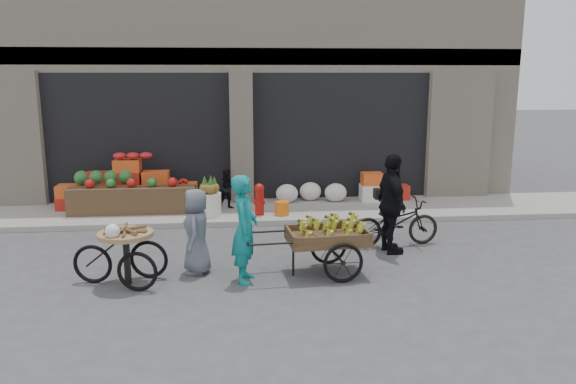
{
  "coord_description": "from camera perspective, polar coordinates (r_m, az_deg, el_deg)",
  "views": [
    {
      "loc": [
        -0.18,
        -8.57,
        3.2
      ],
      "look_at": [
        0.77,
        1.31,
        1.1
      ],
      "focal_mm": 35.0,
      "sensor_mm": 36.0,
      "label": 1
    }
  ],
  "objects": [
    {
      "name": "pineapple_bin",
      "position": [
        12.51,
        -7.98,
        -1.25
      ],
      "size": [
        0.52,
        0.52,
        0.5
      ],
      "primitive_type": "cylinder",
      "color": "silver",
      "rests_on": "sidewalk"
    },
    {
      "name": "fruit_display",
      "position": [
        13.39,
        -15.31,
        0.64
      ],
      "size": [
        3.1,
        1.12,
        1.24
      ],
      "color": "#B12518",
      "rests_on": "sidewalk"
    },
    {
      "name": "seated_person",
      "position": [
        13.04,
        -6.14,
        0.3
      ],
      "size": [
        0.51,
        0.43,
        0.93
      ],
      "primitive_type": "imported",
      "rotation": [
        0.0,
        0.0,
        0.17
      ],
      "color": "black",
      "rests_on": "sidewalk"
    },
    {
      "name": "vendor_grey",
      "position": [
        9.21,
        -9.29,
        -3.96
      ],
      "size": [
        0.47,
        0.7,
        1.4
      ],
      "primitive_type": "imported",
      "rotation": [
        0.0,
        0.0,
        -1.61
      ],
      "color": "slate",
      "rests_on": "ground"
    },
    {
      "name": "right_bay_goods",
      "position": [
        13.85,
        6.25,
        0.24
      ],
      "size": [
        3.35,
        0.6,
        0.7
      ],
      "color": "silver",
      "rests_on": "sidewalk"
    },
    {
      "name": "sidewalk",
      "position": [
        13.06,
        -4.56,
        -2.01
      ],
      "size": [
        18.0,
        2.2,
        0.12
      ],
      "primitive_type": "cube",
      "color": "gray",
      "rests_on": "ground"
    },
    {
      "name": "fire_hydrant",
      "position": [
        12.43,
        -2.93,
        -0.6
      ],
      "size": [
        0.22,
        0.22,
        0.71
      ],
      "color": "#A5140F",
      "rests_on": "sidewalk"
    },
    {
      "name": "vendor_woman",
      "position": [
        8.71,
        -4.41,
        -3.76
      ],
      "size": [
        0.5,
        0.67,
        1.7
      ],
      "primitive_type": "imported",
      "rotation": [
        0.0,
        0.0,
        1.42
      ],
      "color": "#107D7C",
      "rests_on": "ground"
    },
    {
      "name": "bicycle",
      "position": [
        10.77,
        10.83,
        -3.07
      ],
      "size": [
        1.77,
        0.79,
        0.9
      ],
      "primitive_type": "imported",
      "rotation": [
        0.0,
        0.0,
        1.69
      ],
      "color": "black",
      "rests_on": "ground"
    },
    {
      "name": "tricycle_cart",
      "position": [
        8.99,
        -16.15,
        -5.58
      ],
      "size": [
        1.46,
        0.96,
        0.95
      ],
      "rotation": [
        0.0,
        0.0,
        -0.16
      ],
      "color": "#9E7F51",
      "rests_on": "ground"
    },
    {
      "name": "orange_bucket",
      "position": [
        12.46,
        -0.61,
        -1.65
      ],
      "size": [
        0.32,
        0.32,
        0.3
      ],
      "primitive_type": "cylinder",
      "color": "orange",
      "rests_on": "sidewalk"
    },
    {
      "name": "banana_cart",
      "position": [
        9.07,
        3.74,
        -4.35
      ],
      "size": [
        2.23,
        1.06,
        0.91
      ],
      "rotation": [
        0.0,
        0.0,
        0.09
      ],
      "color": "brown",
      "rests_on": "ground"
    },
    {
      "name": "building",
      "position": [
        16.61,
        -5.01,
        12.49
      ],
      "size": [
        14.0,
        6.45,
        7.0
      ],
      "color": "beige",
      "rests_on": "ground"
    },
    {
      "name": "ground",
      "position": [
        9.15,
        -4.08,
        -8.56
      ],
      "size": [
        80.0,
        80.0,
        0.0
      ],
      "primitive_type": "plane",
      "color": "#424244",
      "rests_on": "ground"
    },
    {
      "name": "cyclist",
      "position": [
        10.23,
        10.48,
        -1.19
      ],
      "size": [
        0.57,
        1.11,
        1.82
      ],
      "primitive_type": "imported",
      "rotation": [
        0.0,
        0.0,
        1.69
      ],
      "color": "black",
      "rests_on": "ground"
    }
  ]
}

